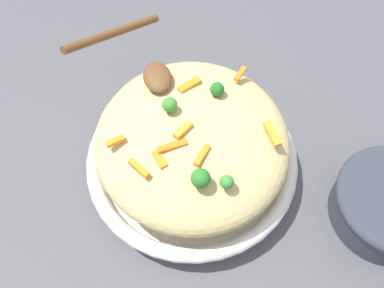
% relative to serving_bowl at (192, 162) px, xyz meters
% --- Properties ---
extents(ground_plane, '(2.40, 2.40, 0.00)m').
position_rel_serving_bowl_xyz_m(ground_plane, '(0.00, 0.00, -0.03)').
color(ground_plane, '#4C4C51').
extents(serving_bowl, '(0.32, 0.32, 0.05)m').
position_rel_serving_bowl_xyz_m(serving_bowl, '(0.00, 0.00, 0.00)').
color(serving_bowl, white).
rests_on(serving_bowl, ground_plane).
extents(pasta_mound, '(0.28, 0.28, 0.09)m').
position_rel_serving_bowl_xyz_m(pasta_mound, '(0.00, 0.00, 0.06)').
color(pasta_mound, '#D1BA7A').
rests_on(pasta_mound, serving_bowl).
extents(carrot_piece_0, '(0.03, 0.02, 0.01)m').
position_rel_serving_bowl_xyz_m(carrot_piece_0, '(-0.05, 0.08, 0.11)').
color(carrot_piece_0, orange).
rests_on(carrot_piece_0, pasta_mound).
extents(carrot_piece_1, '(0.02, 0.02, 0.01)m').
position_rel_serving_bowl_xyz_m(carrot_piece_1, '(0.07, -0.09, 0.11)').
color(carrot_piece_1, orange).
rests_on(carrot_piece_1, pasta_mound).
extents(carrot_piece_2, '(0.01, 0.04, 0.01)m').
position_rel_serving_bowl_xyz_m(carrot_piece_2, '(-0.03, 0.03, 0.11)').
color(carrot_piece_2, orange).
rests_on(carrot_piece_2, pasta_mound).
extents(carrot_piece_3, '(0.01, 0.03, 0.01)m').
position_rel_serving_bowl_xyz_m(carrot_piece_3, '(0.00, 0.10, 0.11)').
color(carrot_piece_3, orange).
rests_on(carrot_piece_3, pasta_mound).
extents(carrot_piece_4, '(0.04, 0.01, 0.01)m').
position_rel_serving_bowl_xyz_m(carrot_piece_4, '(-0.04, -0.10, 0.11)').
color(carrot_piece_4, orange).
rests_on(carrot_piece_4, pasta_mound).
extents(carrot_piece_5, '(0.03, 0.03, 0.01)m').
position_rel_serving_bowl_xyz_m(carrot_piece_5, '(-0.05, 0.00, 0.11)').
color(carrot_piece_5, orange).
rests_on(carrot_piece_5, pasta_mound).
extents(carrot_piece_6, '(0.03, 0.02, 0.01)m').
position_rel_serving_bowl_xyz_m(carrot_piece_6, '(0.10, 0.02, 0.11)').
color(carrot_piece_6, orange).
rests_on(carrot_piece_6, pasta_mound).
extents(carrot_piece_7, '(0.02, 0.03, 0.01)m').
position_rel_serving_bowl_xyz_m(carrot_piece_7, '(-0.01, 0.01, 0.11)').
color(carrot_piece_7, orange).
rests_on(carrot_piece_7, pasta_mound).
extents(carrot_piece_8, '(0.03, 0.02, 0.01)m').
position_rel_serving_bowl_xyz_m(carrot_piece_8, '(-0.04, 0.05, 0.11)').
color(carrot_piece_8, orange).
rests_on(carrot_piece_8, pasta_mound).
extents(carrot_piece_9, '(0.02, 0.04, 0.01)m').
position_rel_serving_bowl_xyz_m(carrot_piece_9, '(0.06, -0.01, 0.11)').
color(carrot_piece_9, orange).
rests_on(carrot_piece_9, pasta_mound).
extents(broccoli_floret_0, '(0.02, 0.02, 0.02)m').
position_rel_serving_bowl_xyz_m(broccoli_floret_0, '(0.03, 0.02, 0.12)').
color(broccoli_floret_0, '#377928').
rests_on(broccoli_floret_0, pasta_mound).
extents(broccoli_floret_1, '(0.02, 0.02, 0.02)m').
position_rel_serving_bowl_xyz_m(broccoli_floret_1, '(0.04, -0.05, 0.12)').
color(broccoli_floret_1, '#205B1C').
rests_on(broccoli_floret_1, pasta_mound).
extents(broccoli_floret_2, '(0.02, 0.02, 0.03)m').
position_rel_serving_bowl_xyz_m(broccoli_floret_2, '(-0.09, 0.01, 0.12)').
color(broccoli_floret_2, '#296820').
rests_on(broccoli_floret_2, pasta_mound).
extents(broccoli_floret_3, '(0.02, 0.02, 0.02)m').
position_rel_serving_bowl_xyz_m(broccoli_floret_3, '(-0.10, -0.02, 0.11)').
color(broccoli_floret_3, '#377928').
rests_on(broccoli_floret_3, pasta_mound).
extents(serving_spoon, '(0.15, 0.15, 0.08)m').
position_rel_serving_bowl_xyz_m(serving_spoon, '(0.11, 0.05, 0.13)').
color(serving_spoon, brown).
rests_on(serving_spoon, pasta_mound).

